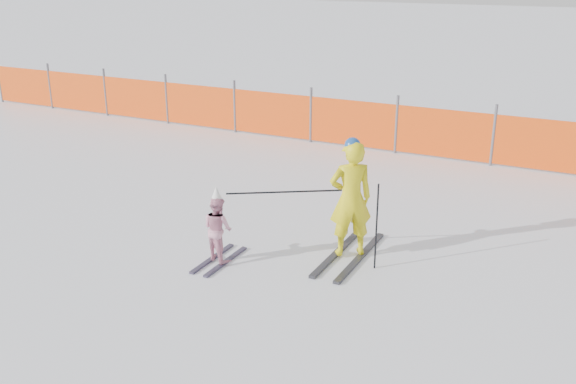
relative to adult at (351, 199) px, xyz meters
The scene contains 5 objects.
ground 1.49m from the adult, 124.16° to the right, with size 120.00×120.00×0.00m, color white.
adult is the anchor object (origin of this frame).
child 1.83m from the adult, 148.00° to the right, with size 0.53×1.01×1.09m.
ski_poles 0.43m from the adult, 123.46° to the right, with size 1.89×0.84×1.19m.
safety_fence 6.79m from the adult, 129.33° to the left, with size 17.60×0.06×1.25m.
Camera 1 is at (3.59, -6.61, 3.85)m, focal length 40.00 mm.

